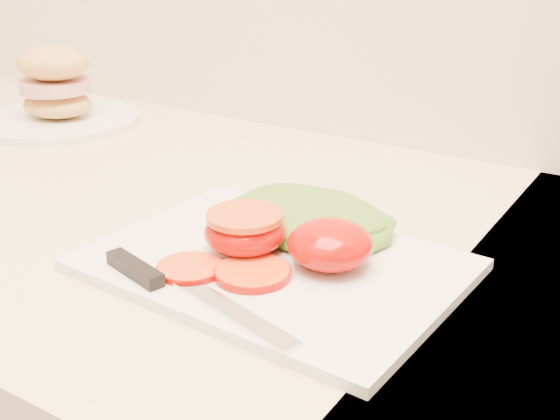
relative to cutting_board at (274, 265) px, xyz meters
The scene contains 9 objects.
cutting_board is the anchor object (origin of this frame).
tomato_half_dome 0.06m from the cutting_board, 19.58° to the left, with size 0.08×0.08×0.04m, color #C50000.
tomato_half_cut 0.04m from the cutting_board, behind, with size 0.08×0.08×0.04m.
tomato_slice_0 0.04m from the cutting_board, 86.86° to the right, with size 0.06×0.06×0.01m, color orange.
tomato_slice_1 0.08m from the cutting_board, 130.36° to the right, with size 0.06×0.06×0.01m, color orange.
lettuce_leaf_0 0.07m from the cutting_board, 98.26° to the left, with size 0.16×0.11×0.03m, color #599B29.
lettuce_leaf_1 0.08m from the cutting_board, 66.39° to the left, with size 0.11×0.08×0.02m, color #599B29.
knife 0.10m from the cutting_board, 115.59° to the right, with size 0.21×0.06×0.01m.
sandwich_plate 0.60m from the cutting_board, 156.99° to the left, with size 0.25×0.25×0.12m.
Camera 1 is at (0.34, 1.12, 1.22)m, focal length 45.00 mm.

